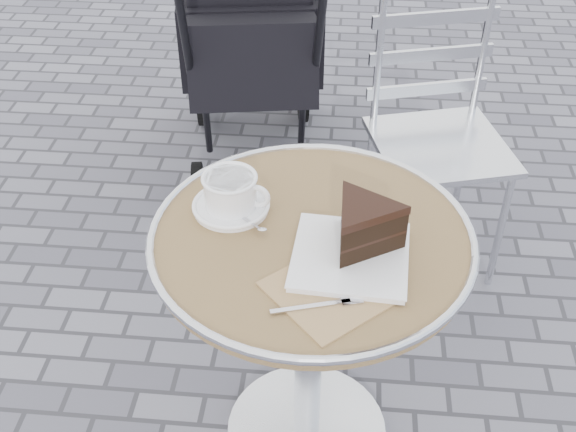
# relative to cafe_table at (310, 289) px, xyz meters

# --- Properties ---
(cafe_table) EXTENTS (0.72, 0.72, 0.74)m
(cafe_table) POSITION_rel_cafe_table_xyz_m (0.00, 0.00, 0.00)
(cafe_table) COLOR silver
(cafe_table) RESTS_ON ground
(cappuccino_set) EXTENTS (0.18, 0.18, 0.09)m
(cappuccino_set) POSITION_rel_cafe_table_xyz_m (-0.19, 0.07, 0.20)
(cappuccino_set) COLOR white
(cappuccino_set) RESTS_ON cafe_table
(cake_plate_set) EXTENTS (0.31, 0.37, 0.13)m
(cake_plate_set) POSITION_rel_cafe_table_xyz_m (0.10, -0.06, 0.22)
(cake_plate_set) COLOR #A27B58
(cake_plate_set) RESTS_ON cafe_table
(bistro_chair) EXTENTS (0.51, 0.51, 0.91)m
(bistro_chair) POSITION_rel_cafe_table_xyz_m (0.34, 0.88, -0.00)
(bistro_chair) COLOR silver
(bistro_chair) RESTS_ON ground
(baby_stroller) EXTENTS (0.65, 1.14, 1.12)m
(baby_stroller) POSITION_rel_cafe_table_xyz_m (-0.33, 1.42, -0.06)
(baby_stroller) COLOR black
(baby_stroller) RESTS_ON ground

